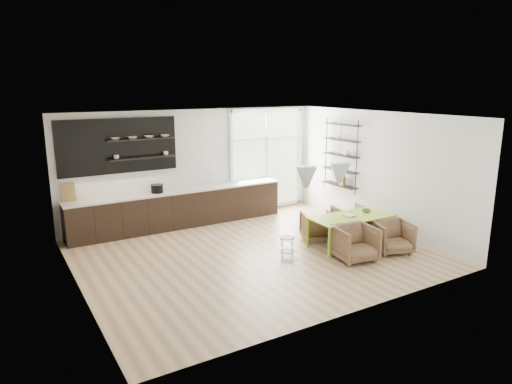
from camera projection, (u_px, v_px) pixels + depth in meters
name	position (u px, v px, depth m)	size (l,w,h in m)	color
room	(251.00, 175.00, 10.55)	(7.02, 6.01, 2.91)	#D5AE82
kitchen_run	(176.00, 203.00, 11.44)	(5.54, 0.69, 2.75)	black
right_shelving	(341.00, 157.00, 11.96)	(0.26, 1.22, 1.90)	black
dining_table	(352.00, 218.00, 10.01)	(1.92, 0.92, 0.69)	#9FCC29
armchair_back_left	(317.00, 226.00, 10.50)	(0.68, 0.70, 0.64)	brown
armchair_back_right	(350.00, 220.00, 10.91)	(0.73, 0.75, 0.69)	brown
armchair_front_left	(355.00, 243.00, 9.26)	(0.77, 0.79, 0.72)	brown
armchair_front_right	(392.00, 237.00, 9.71)	(0.73, 0.75, 0.68)	brown
wire_stool	(287.00, 244.00, 9.47)	(0.33, 0.33, 0.42)	black
table_book	(345.00, 216.00, 9.98)	(0.21, 0.28, 0.03)	white
table_bowl	(366.00, 211.00, 10.30)	(0.20, 0.20, 0.06)	#427040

